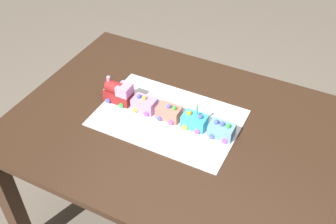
# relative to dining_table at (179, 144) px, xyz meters

# --- Properties ---
(dining_table) EXTENTS (1.40, 1.00, 0.74)m
(dining_table) POSITION_rel_dining_table_xyz_m (0.00, 0.00, 0.00)
(dining_table) COLOR #382316
(dining_table) RESTS_ON ground
(cake_board) EXTENTS (0.60, 0.40, 0.00)m
(cake_board) POSITION_rel_dining_table_xyz_m (-0.06, 0.02, 0.11)
(cake_board) COLOR silver
(cake_board) RESTS_ON dining_table
(cake_locomotive) EXTENTS (0.14, 0.08, 0.12)m
(cake_locomotive) POSITION_rel_dining_table_xyz_m (-0.31, 0.02, 0.16)
(cake_locomotive) COLOR maroon
(cake_locomotive) RESTS_ON cake_board
(cake_car_caboose_lavender) EXTENTS (0.10, 0.08, 0.07)m
(cake_car_caboose_lavender) POSITION_rel_dining_table_xyz_m (-0.18, 0.02, 0.14)
(cake_car_caboose_lavender) COLOR #AD84E0
(cake_car_caboose_lavender) RESTS_ON cake_board
(cake_car_flatbed_coral) EXTENTS (0.10, 0.08, 0.07)m
(cake_car_flatbed_coral) POSITION_rel_dining_table_xyz_m (-0.06, 0.02, 0.14)
(cake_car_flatbed_coral) COLOR #F27260
(cake_car_flatbed_coral) RESTS_ON cake_board
(cake_car_hopper_turquoise) EXTENTS (0.10, 0.08, 0.07)m
(cake_car_hopper_turquoise) POSITION_rel_dining_table_xyz_m (0.06, 0.02, 0.14)
(cake_car_hopper_turquoise) COLOR #38B7C6
(cake_car_hopper_turquoise) RESTS_ON cake_board
(cake_car_gondola_sky_blue) EXTENTS (0.10, 0.08, 0.07)m
(cake_car_gondola_sky_blue) POSITION_rel_dining_table_xyz_m (0.18, 0.02, 0.14)
(cake_car_gondola_sky_blue) COLOR #669EEA
(cake_car_gondola_sky_blue) RESTS_ON cake_board
(birthday_candle) EXTENTS (0.01, 0.01, 0.06)m
(birthday_candle) POSITION_rel_dining_table_xyz_m (0.07, 0.02, 0.21)
(birthday_candle) COLOR #4CA5E5
(birthday_candle) RESTS_ON cake_car_hopper_turquoise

